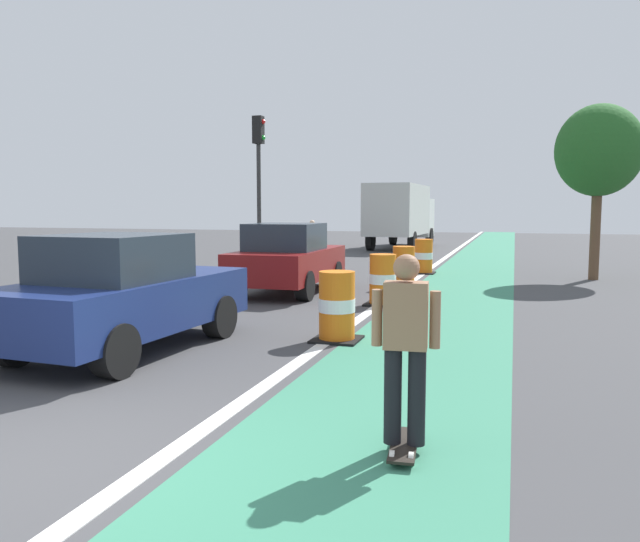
{
  "coord_description": "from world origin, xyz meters",
  "views": [
    {
      "loc": [
        3.62,
        -3.83,
        2.07
      ],
      "look_at": [
        0.78,
        5.23,
        1.1
      ],
      "focal_mm": 34.79,
      "sensor_mm": 36.0,
      "label": 1
    }
  ],
  "objects_px": {
    "pedestrian_crossing": "(312,239)",
    "parked_sedan_second": "(288,259)",
    "traffic_barrel_far": "(424,257)",
    "traffic_barrel_front": "(337,307)",
    "street_tree_sidewalk": "(599,151)",
    "delivery_truck_down_block": "(401,212)",
    "traffic_light_corner": "(259,165)",
    "traffic_barrel_back": "(404,268)",
    "skateboarder_on_lane": "(405,347)",
    "parked_sedan_nearest": "(122,294)",
    "traffic_barrel_mid": "(383,280)"
  },
  "relations": [
    {
      "from": "skateboarder_on_lane",
      "to": "traffic_light_corner",
      "type": "relative_size",
      "value": 0.33
    },
    {
      "from": "skateboarder_on_lane",
      "to": "delivery_truck_down_block",
      "type": "distance_m",
      "value": 27.25
    },
    {
      "from": "parked_sedan_nearest",
      "to": "parked_sedan_second",
      "type": "height_order",
      "value": "same"
    },
    {
      "from": "traffic_barrel_far",
      "to": "traffic_light_corner",
      "type": "bearing_deg",
      "value": -177.01
    },
    {
      "from": "traffic_barrel_front",
      "to": "traffic_barrel_far",
      "type": "xyz_separation_m",
      "value": [
        -0.12,
        10.45,
        0.0
      ]
    },
    {
      "from": "parked_sedan_second",
      "to": "delivery_truck_down_block",
      "type": "bearing_deg",
      "value": 91.14
    },
    {
      "from": "traffic_barrel_far",
      "to": "parked_sedan_second",
      "type": "bearing_deg",
      "value": -114.97
    },
    {
      "from": "delivery_truck_down_block",
      "to": "traffic_light_corner",
      "type": "distance_m",
      "value": 12.9
    },
    {
      "from": "parked_sedan_nearest",
      "to": "traffic_barrel_back",
      "type": "distance_m",
      "value": 8.65
    },
    {
      "from": "parked_sedan_nearest",
      "to": "traffic_light_corner",
      "type": "xyz_separation_m",
      "value": [
        -2.87,
        11.78,
        2.67
      ]
    },
    {
      "from": "parked_sedan_nearest",
      "to": "pedestrian_crossing",
      "type": "height_order",
      "value": "parked_sedan_nearest"
    },
    {
      "from": "traffic_barrel_front",
      "to": "traffic_barrel_back",
      "type": "bearing_deg",
      "value": 90.81
    },
    {
      "from": "skateboarder_on_lane",
      "to": "pedestrian_crossing",
      "type": "height_order",
      "value": "skateboarder_on_lane"
    },
    {
      "from": "skateboarder_on_lane",
      "to": "street_tree_sidewalk",
      "type": "xyz_separation_m",
      "value": [
        3.06,
        14.33,
        2.76
      ]
    },
    {
      "from": "parked_sedan_second",
      "to": "street_tree_sidewalk",
      "type": "relative_size",
      "value": 0.83
    },
    {
      "from": "parked_sedan_second",
      "to": "skateboarder_on_lane",
      "type": "bearing_deg",
      "value": -64.04
    },
    {
      "from": "traffic_barrel_back",
      "to": "traffic_barrel_front",
      "type": "bearing_deg",
      "value": -89.19
    },
    {
      "from": "parked_sedan_nearest",
      "to": "traffic_barrel_back",
      "type": "relative_size",
      "value": 3.84
    },
    {
      "from": "traffic_barrel_front",
      "to": "traffic_light_corner",
      "type": "height_order",
      "value": "traffic_light_corner"
    },
    {
      "from": "traffic_barrel_far",
      "to": "pedestrian_crossing",
      "type": "height_order",
      "value": "pedestrian_crossing"
    },
    {
      "from": "pedestrian_crossing",
      "to": "traffic_light_corner",
      "type": "bearing_deg",
      "value": -102.51
    },
    {
      "from": "skateboarder_on_lane",
      "to": "parked_sedan_nearest",
      "type": "bearing_deg",
      "value": 151.05
    },
    {
      "from": "traffic_barrel_mid",
      "to": "skateboarder_on_lane",
      "type": "bearing_deg",
      "value": -77.0
    },
    {
      "from": "parked_sedan_nearest",
      "to": "traffic_barrel_mid",
      "type": "relative_size",
      "value": 3.84
    },
    {
      "from": "parked_sedan_second",
      "to": "delivery_truck_down_block",
      "type": "distance_m",
      "value": 17.74
    },
    {
      "from": "parked_sedan_second",
      "to": "traffic_barrel_far",
      "type": "height_order",
      "value": "parked_sedan_second"
    },
    {
      "from": "delivery_truck_down_block",
      "to": "traffic_light_corner",
      "type": "relative_size",
      "value": 1.5
    },
    {
      "from": "traffic_barrel_front",
      "to": "traffic_barrel_mid",
      "type": "xyz_separation_m",
      "value": [
        -0.05,
        3.76,
        0.0
      ]
    },
    {
      "from": "parked_sedan_second",
      "to": "pedestrian_crossing",
      "type": "height_order",
      "value": "parked_sedan_second"
    },
    {
      "from": "pedestrian_crossing",
      "to": "parked_sedan_second",
      "type": "bearing_deg",
      "value": -75.68
    },
    {
      "from": "traffic_barrel_front",
      "to": "traffic_barrel_far",
      "type": "bearing_deg",
      "value": 90.66
    },
    {
      "from": "traffic_barrel_mid",
      "to": "traffic_light_corner",
      "type": "distance_m",
      "value": 8.99
    },
    {
      "from": "traffic_barrel_back",
      "to": "parked_sedan_nearest",
      "type": "bearing_deg",
      "value": -107.82
    },
    {
      "from": "traffic_light_corner",
      "to": "pedestrian_crossing",
      "type": "xyz_separation_m",
      "value": [
        0.75,
        3.4,
        -2.64
      ]
    },
    {
      "from": "traffic_barrel_mid",
      "to": "traffic_light_corner",
      "type": "xyz_separation_m",
      "value": [
        -5.56,
        6.41,
        2.97
      ]
    },
    {
      "from": "traffic_barrel_front",
      "to": "traffic_barrel_mid",
      "type": "distance_m",
      "value": 3.76
    },
    {
      "from": "traffic_light_corner",
      "to": "pedestrian_crossing",
      "type": "height_order",
      "value": "traffic_light_corner"
    },
    {
      "from": "skateboarder_on_lane",
      "to": "traffic_barrel_front",
      "type": "xyz_separation_m",
      "value": [
        -1.77,
        4.12,
        -0.38
      ]
    },
    {
      "from": "traffic_barrel_front",
      "to": "street_tree_sidewalk",
      "type": "xyz_separation_m",
      "value": [
        4.82,
        10.21,
        3.14
      ]
    },
    {
      "from": "traffic_barrel_front",
      "to": "delivery_truck_down_block",
      "type": "xyz_separation_m",
      "value": [
        -3.02,
        22.69,
        1.31
      ]
    },
    {
      "from": "skateboarder_on_lane",
      "to": "pedestrian_crossing",
      "type": "distance_m",
      "value": 18.87
    },
    {
      "from": "traffic_barrel_back",
      "to": "pedestrian_crossing",
      "type": "height_order",
      "value": "pedestrian_crossing"
    },
    {
      "from": "traffic_barrel_front",
      "to": "traffic_barrel_far",
      "type": "distance_m",
      "value": 10.45
    },
    {
      "from": "delivery_truck_down_block",
      "to": "parked_sedan_nearest",
      "type": "bearing_deg",
      "value": -89.35
    },
    {
      "from": "skateboarder_on_lane",
      "to": "parked_sedan_nearest",
      "type": "xyz_separation_m",
      "value": [
        -4.5,
        2.49,
        -0.08
      ]
    },
    {
      "from": "pedestrian_crossing",
      "to": "skateboarder_on_lane",
      "type": "bearing_deg",
      "value": -69.47
    },
    {
      "from": "traffic_barrel_front",
      "to": "street_tree_sidewalk",
      "type": "distance_m",
      "value": 11.72
    },
    {
      "from": "traffic_barrel_mid",
      "to": "traffic_barrel_back",
      "type": "distance_m",
      "value": 2.85
    },
    {
      "from": "traffic_barrel_far",
      "to": "delivery_truck_down_block",
      "type": "xyz_separation_m",
      "value": [
        -2.9,
        12.24,
        1.31
      ]
    },
    {
      "from": "delivery_truck_down_block",
      "to": "traffic_barrel_front",
      "type": "bearing_deg",
      "value": -82.43
    }
  ]
}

